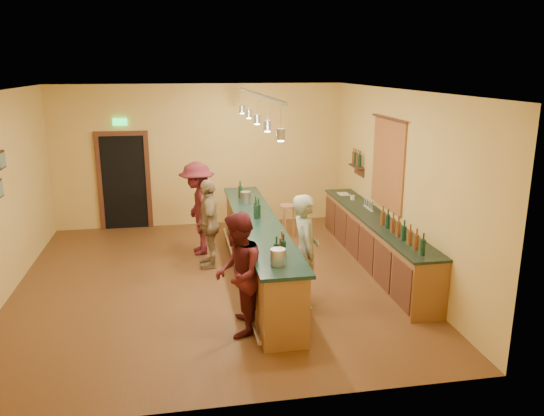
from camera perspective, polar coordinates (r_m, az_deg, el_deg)
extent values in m
plane|color=brown|center=(9.24, -6.41, -7.83)|extent=(7.00, 7.00, 0.00)
cube|color=silver|center=(8.52, -7.05, 12.41)|extent=(6.50, 7.00, 0.02)
cube|color=gold|center=(12.17, -7.75, 5.58)|extent=(6.50, 0.02, 3.20)
cube|color=gold|center=(5.40, -4.37, -6.47)|extent=(6.50, 0.02, 3.20)
cube|color=gold|center=(9.49, 13.28, 2.63)|extent=(0.02, 7.00, 3.20)
cube|color=black|center=(12.31, -15.59, 2.65)|extent=(0.95, 0.06, 2.10)
cube|color=#462315|center=(12.35, -18.02, 2.51)|extent=(0.10, 0.08, 2.10)
cube|color=#462315|center=(12.25, -13.16, 2.75)|extent=(0.10, 0.08, 2.10)
cube|color=#462315|center=(12.11, -15.97, 7.72)|extent=(1.15, 0.08, 0.10)
cube|color=#19E54C|center=(12.07, -16.06, 8.89)|extent=(0.30, 0.04, 0.15)
cube|color=maroon|center=(9.80, 12.35, 4.55)|extent=(0.03, 1.40, 1.60)
cube|color=#462315|center=(11.20, 9.05, 4.45)|extent=(0.16, 0.55, 0.03)
cube|color=#462315|center=(11.25, 9.36, 3.95)|extent=(0.03, 0.55, 0.18)
cube|color=brown|center=(9.87, 10.93, -3.70)|extent=(0.55, 4.50, 0.90)
cube|color=black|center=(9.73, 11.07, -1.08)|extent=(0.60, 4.55, 0.04)
cylinder|color=silver|center=(10.89, 8.66, 1.12)|extent=(0.09, 0.09, 0.09)
cube|color=silver|center=(11.35, 7.71, 1.52)|extent=(0.22, 0.30, 0.01)
cube|color=brown|center=(9.13, -1.52, -4.64)|extent=(0.60, 5.00, 1.00)
cube|color=black|center=(8.97, -1.54, -1.48)|extent=(0.70, 5.10, 0.05)
cylinder|color=silver|center=(9.21, -3.73, -6.82)|extent=(0.05, 5.00, 0.05)
cylinder|color=silver|center=(6.95, 0.64, -5.29)|extent=(0.20, 0.20, 0.22)
cylinder|color=silver|center=(10.07, -2.85, 1.16)|extent=(0.20, 0.20, 0.22)
cube|color=silver|center=(8.61, -1.64, 12.14)|extent=(0.06, 4.60, 0.05)
cylinder|color=silver|center=(6.65, 0.96, 9.64)|extent=(0.01, 0.01, 0.35)
cylinder|color=#A5A5AD|center=(6.68, 0.95, 7.94)|extent=(0.11, 0.11, 0.14)
cylinder|color=#FFEABF|center=(6.69, 0.94, 7.25)|extent=(0.08, 0.08, 0.02)
cylinder|color=silver|center=(7.63, -0.50, 10.34)|extent=(0.01, 0.01, 0.35)
cylinder|color=#A5A5AD|center=(7.65, -0.50, 8.85)|extent=(0.11, 0.11, 0.14)
cylinder|color=#FFEABF|center=(7.66, -0.50, 8.26)|extent=(0.08, 0.08, 0.02)
cylinder|color=silver|center=(8.62, -1.63, 10.88)|extent=(0.01, 0.01, 0.35)
cylinder|color=#A5A5AD|center=(8.64, -1.62, 9.56)|extent=(0.11, 0.11, 0.14)
cylinder|color=#FFEABF|center=(8.64, -1.62, 9.03)|extent=(0.08, 0.08, 0.02)
cylinder|color=silver|center=(9.61, -2.53, 11.30)|extent=(0.01, 0.01, 0.35)
cylinder|color=#A5A5AD|center=(9.62, -2.52, 10.11)|extent=(0.11, 0.11, 0.14)
cylinder|color=#FFEABF|center=(9.63, -2.51, 9.64)|extent=(0.08, 0.08, 0.02)
cylinder|color=silver|center=(10.60, -3.26, 11.64)|extent=(0.01, 0.01, 0.35)
cylinder|color=#A5A5AD|center=(10.61, -3.25, 10.56)|extent=(0.11, 0.11, 0.14)
cylinder|color=#FFEABF|center=(10.62, -3.24, 10.13)|extent=(0.08, 0.08, 0.02)
imported|color=gray|center=(8.04, 3.59, -4.61)|extent=(0.47, 0.67, 1.75)
imported|color=#59191E|center=(7.22, -3.67, -7.12)|extent=(0.80, 0.94, 1.71)
imported|color=#997A51|center=(9.66, -6.79, -1.66)|extent=(0.43, 0.97, 1.63)
imported|color=#59191E|center=(10.34, -8.00, -0.05)|extent=(0.76, 1.22, 1.81)
cylinder|color=olive|center=(11.24, 1.68, 0.22)|extent=(0.35, 0.35, 0.04)
cylinder|color=olive|center=(11.37, 2.33, -1.50)|extent=(0.04, 0.04, 0.68)
cylinder|color=olive|center=(11.44, 1.23, -1.39)|extent=(0.04, 0.04, 0.68)
cylinder|color=olive|center=(11.22, 1.46, -1.72)|extent=(0.04, 0.04, 0.68)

